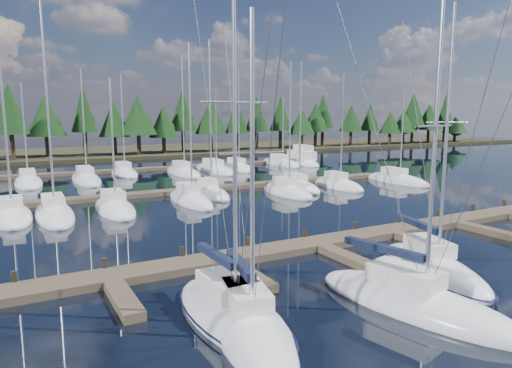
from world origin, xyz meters
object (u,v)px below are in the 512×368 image
main_dock (321,246)px  front_sailboat_3 (414,303)px  front_sailboat_1 (231,313)px  front_sailboat_2 (249,327)px  front_sailboat_4 (432,268)px  motor_yacht_right (302,161)px

main_dock → front_sailboat_3: front_sailboat_3 is taller
front_sailboat_1 → front_sailboat_3: 7.51m
main_dock → front_sailboat_1: 10.42m
front_sailboat_1 → front_sailboat_2: 1.38m
front_sailboat_1 → front_sailboat_2: size_ratio=1.26×
front_sailboat_3 → front_sailboat_4: size_ratio=0.99×
main_dock → motor_yacht_right: size_ratio=4.21×
front_sailboat_4 → motor_yacht_right: size_ratio=1.31×
front_sailboat_2 → front_sailboat_3: size_ratio=0.89×
front_sailboat_2 → motor_yacht_right: 57.19m
main_dock → front_sailboat_4: bearing=-67.8°
front_sailboat_4 → motor_yacht_right: bearing=63.2°
main_dock → motor_yacht_right: (25.18, 38.97, 0.34)m
front_sailboat_2 → front_sailboat_4: bearing=6.2°
main_dock → front_sailboat_4: (2.45, -6.00, 0.09)m
front_sailboat_3 → front_sailboat_4: front_sailboat_4 is taller
motor_yacht_right → front_sailboat_3: bearing=-119.4°
front_sailboat_3 → main_dock: bearing=79.1°
front_sailboat_1 → motor_yacht_right: front_sailboat_1 is taller
front_sailboat_1 → front_sailboat_2: front_sailboat_1 is taller
front_sailboat_3 → motor_yacht_right: front_sailboat_3 is taller
front_sailboat_1 → front_sailboat_3: size_ratio=1.12×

